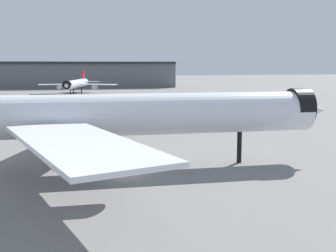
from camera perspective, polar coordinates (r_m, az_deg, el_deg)
ground at (r=52.87m, az=-5.75°, el=-6.75°), size 900.00×900.00×0.00m
airliner_near_gate at (r=55.16m, az=-8.14°, el=1.33°), size 62.18×56.82×16.06m
airliner_far_taxiway at (r=200.32m, az=-12.33°, el=5.62°), size 36.41×40.60×10.71m
terminal_building at (r=258.80m, az=-21.60°, el=6.50°), size 196.46×33.34×27.45m
traffic_cone_near_nose at (r=91.18m, az=-3.37°, el=-0.06°), size 0.62×0.62×0.77m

